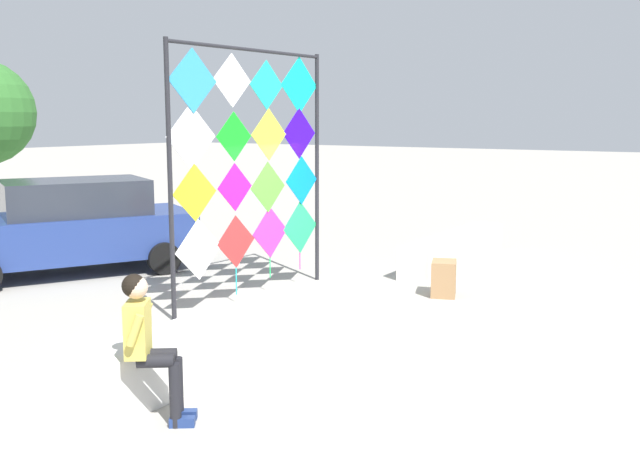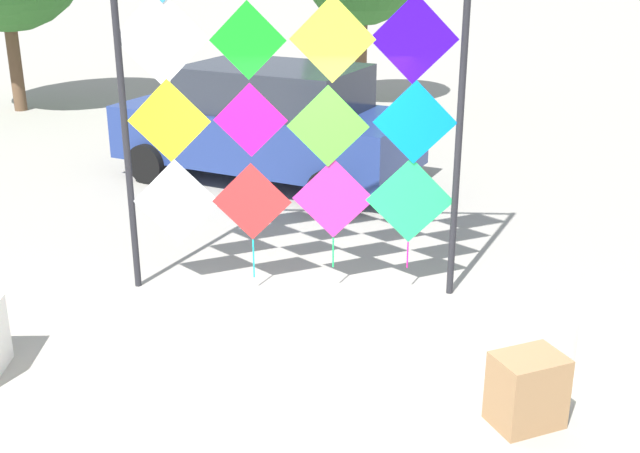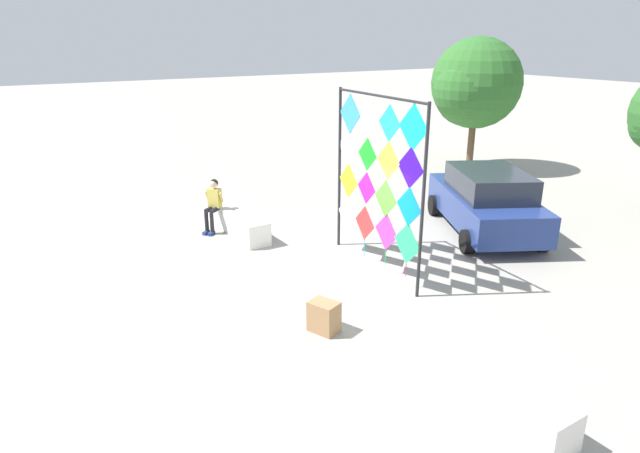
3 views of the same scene
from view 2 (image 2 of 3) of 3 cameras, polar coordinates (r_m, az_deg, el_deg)
The scene contains 4 objects.
ground at distance 7.39m, azimuth -2.57°, elevation -8.90°, with size 120.00×120.00×0.00m, color #9E998E.
kite_display_rack at distance 7.92m, azimuth -2.23°, elevation 10.89°, with size 3.44×0.35×4.02m.
parked_car at distance 12.24m, azimuth -3.67°, elevation 7.46°, with size 4.95×3.89×1.77m.
cardboard_box_large at distance 6.45m, azimuth 14.67°, elevation -11.31°, with size 0.52×0.39×0.59m, color #9E754C.
Camera 2 is at (0.15, -6.46, 3.59)m, focal length 44.52 mm.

